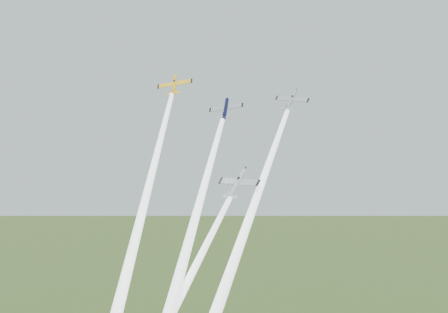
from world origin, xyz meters
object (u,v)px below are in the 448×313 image
plane_navy (226,108)px  plane_silver_low (237,184)px  plane_silver_right (291,100)px  plane_yellow (174,85)px

plane_navy → plane_silver_low: 18.00m
plane_silver_low → plane_navy: bearing=137.0°
plane_silver_low → plane_silver_right: bearing=88.8°
plane_navy → plane_yellow: bearing=148.2°
plane_yellow → plane_silver_right: bearing=-11.0°
plane_yellow → plane_silver_low: size_ratio=0.94×
plane_yellow → plane_navy: 17.87m
plane_yellow → plane_silver_right: size_ratio=1.12×
plane_silver_right → plane_silver_low: bearing=-99.9°
plane_navy → plane_silver_right: 13.82m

